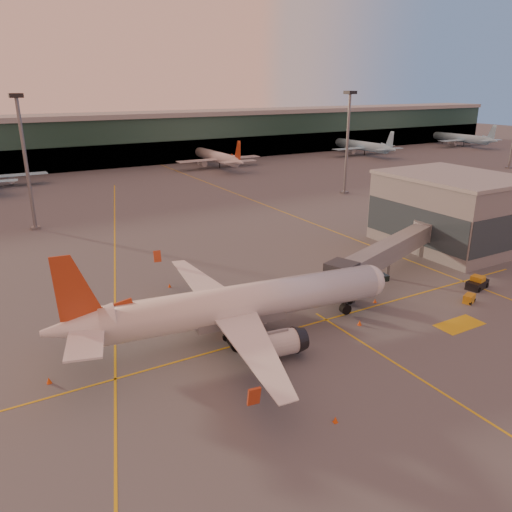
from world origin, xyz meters
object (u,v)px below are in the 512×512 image
gpu_cart (469,299)px  pushback_tug (477,283)px  catering_truck (239,313)px  main_airplane (236,305)px

gpu_cart → pushback_tug: bearing=7.6°
catering_truck → main_airplane: bearing=-127.4°
catering_truck → gpu_cart: 31.27m
catering_truck → pushback_tug: 35.75m
catering_truck → gpu_cart: size_ratio=3.05×
gpu_cart → catering_truck: bearing=146.6°
main_airplane → pushback_tug: size_ratio=10.48×
main_airplane → gpu_cart: size_ratio=18.60×
gpu_cart → pushback_tug: pushback_tug is taller
catering_truck → pushback_tug: (35.40, -4.66, -1.92)m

